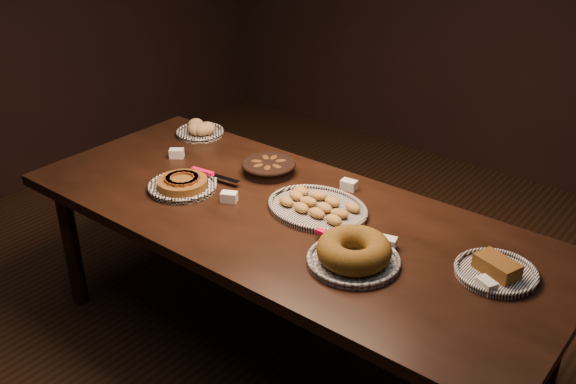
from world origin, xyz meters
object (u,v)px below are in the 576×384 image
Objects in this scene: apple_tart_plate at (183,184)px; bundt_cake_plate at (354,253)px; buffet_table at (285,227)px; madeleine_platter at (317,207)px.

apple_tart_plate is 0.94m from bundt_cake_plate.
buffet_table is 0.17m from madeleine_platter.
madeleine_platter is at bearing 44.71° from buffet_table.
buffet_table is 5.35× the size of madeleine_platter.
apple_tart_plate is at bearing -178.72° from bundt_cake_plate.
buffet_table is at bearing 164.96° from bundt_cake_plate.
apple_tart_plate is at bearing -166.72° from buffet_table.
bundt_cake_plate is at bearing -50.89° from madeleine_platter.
apple_tart_plate is 0.63m from madeleine_platter.
bundt_cake_plate is at bearing 8.59° from apple_tart_plate.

